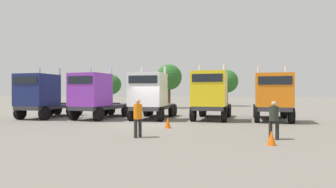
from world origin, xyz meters
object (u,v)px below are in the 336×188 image
Objects in this scene: semi_truck_orange at (273,97)px; traffic_cone_mid at (271,138)px; traffic_cone_near at (168,123)px; semi_truck_white at (150,95)px; semi_truck_yellow at (211,95)px; semi_truck_purple at (96,96)px; visitor_with_camera at (274,117)px; semi_truck_navy at (42,95)px; visitor_in_hivis at (138,115)px.

traffic_cone_mid is at bearing -4.63° from semi_truck_orange.
semi_truck_orange is 9.98× the size of traffic_cone_near.
semi_truck_yellow is at bearing 97.83° from semi_truck_white.
visitor_with_camera is (11.38, -7.75, -0.84)m from semi_truck_purple.
semi_truck_orange is 9.65m from traffic_cone_mid.
semi_truck_orange is 3.81× the size of visitor_with_camera.
semi_truck_yellow reaches higher than traffic_cone_mid.
semi_truck_purple reaches higher than visitor_with_camera.
semi_truck_navy reaches higher than traffic_cone_mid.
semi_truck_purple is at bearing -78.25° from semi_truck_yellow.
visitor_in_hivis is 1.05× the size of visitor_with_camera.
traffic_cone_mid is at bearing 66.35° from semi_truck_navy.
traffic_cone_near is at bearing -18.79° from semi_truck_yellow.
visitor_with_camera is 2.88× the size of traffic_cone_mid.
semi_truck_purple is 3.93× the size of visitor_with_camera.
semi_truck_yellow is at bearing 39.93° from visitor_with_camera.
visitor_in_hivis is (-3.60, -8.38, -0.85)m from semi_truck_yellow.
visitor_with_camera is 6.11m from traffic_cone_near.
semi_truck_navy is 4.46m from semi_truck_purple.
semi_truck_navy reaches higher than traffic_cone_near.
visitor_with_camera is (6.13, 0.24, -0.05)m from visitor_in_hivis.
semi_truck_navy is 11.71m from traffic_cone_near.
semi_truck_purple is 8.86m from semi_truck_yellow.
semi_truck_navy is at bearing -79.08° from semi_truck_yellow.
semi_truck_orange is 11.43m from visitor_in_hivis.
semi_truck_white is at bearing 106.39° from semi_truck_purple.
semi_truck_white reaches higher than semi_truck_orange.
semi_truck_yellow is at bearing -80.17° from visitor_in_hivis.
visitor_with_camera is 2.62× the size of traffic_cone_near.
semi_truck_orange is (17.73, 0.13, -0.08)m from semi_truck_navy.
visitor_in_hivis is at bearing 46.65° from semi_truck_purple.
traffic_cone_mid is (6.67, -9.36, -1.56)m from semi_truck_white.
semi_truck_yellow is 4.43m from semi_truck_orange.
traffic_cone_near is (6.22, -4.55, -1.50)m from semi_truck_purple.
semi_truck_yellow is 3.67× the size of visitor_in_hivis.
visitor_in_hivis is 2.75× the size of traffic_cone_near.
traffic_cone_mid is at bearing 21.59° from semi_truck_yellow.
semi_truck_purple is 1.03× the size of semi_truck_orange.
traffic_cone_mid is (5.69, -1.14, -0.74)m from visitor_in_hivis.
semi_truck_white is 3.70× the size of visitor_with_camera.
semi_truck_purple is at bearing 143.81° from traffic_cone_near.
traffic_cone_near is at bearing 27.89° from semi_truck_white.
semi_truck_purple is (4.46, 0.01, -0.02)m from semi_truck_navy.
semi_truck_white is 4.58m from semi_truck_yellow.
semi_truck_navy is 13.32m from semi_truck_yellow.
semi_truck_yellow is 11.11× the size of traffic_cone_mid.
visitor_in_hivis is at bearing -35.19° from semi_truck_orange.
semi_truck_purple reaches higher than traffic_cone_mid.
traffic_cone_near is (0.97, 3.44, -0.72)m from visitor_in_hivis.
semi_truck_purple reaches higher than traffic_cone_near.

